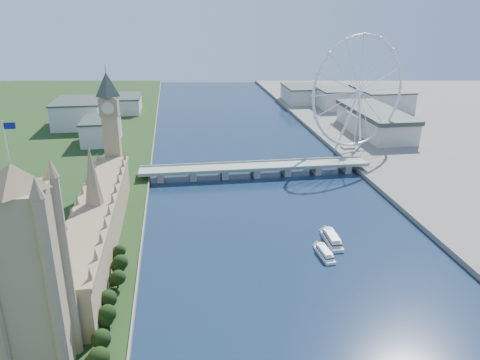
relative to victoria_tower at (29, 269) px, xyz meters
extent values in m
cube|color=tan|center=(0.00, 0.00, -8.49)|extent=(22.00, 22.00, 86.00)
pyramid|color=#937A59|center=(0.00, 0.00, 44.51)|extent=(28.16, 28.16, 10.00)
cylinder|color=silver|center=(0.00, 0.00, 52.51)|extent=(0.50, 0.50, 16.00)
cube|color=navy|center=(2.20, 0.00, 58.51)|extent=(4.00, 0.16, 2.40)
cube|color=tan|center=(7.00, 115.00, -37.49)|extent=(24.00, 200.00, 28.00)
cone|color=#937A59|center=(7.00, 115.00, -1.49)|extent=(12.00, 12.00, 40.00)
cube|color=tan|center=(7.00, 223.00, -11.49)|extent=(13.00, 13.00, 80.00)
cube|color=#937A59|center=(7.00, 223.00, 20.51)|extent=(15.00, 15.00, 14.00)
pyramid|color=#2D3833|center=(7.00, 223.00, 48.51)|extent=(20.02, 20.02, 20.00)
cube|color=gray|center=(135.00, 245.00, -45.99)|extent=(220.00, 22.00, 2.00)
cube|color=gray|center=(45.00, 245.00, -50.74)|extent=(6.00, 20.00, 7.50)
cube|color=gray|center=(75.00, 245.00, -50.74)|extent=(6.00, 20.00, 7.50)
cube|color=gray|center=(105.00, 245.00, -50.74)|extent=(6.00, 20.00, 7.50)
cube|color=gray|center=(135.00, 245.00, -50.74)|extent=(6.00, 20.00, 7.50)
cube|color=gray|center=(165.00, 245.00, -50.74)|extent=(6.00, 20.00, 7.50)
cube|color=gray|center=(195.00, 245.00, -50.74)|extent=(6.00, 20.00, 7.50)
cube|color=gray|center=(225.00, 245.00, -50.74)|extent=(6.00, 20.00, 7.50)
torus|color=silver|center=(255.00, 300.00, 13.51)|extent=(113.60, 39.12, 118.60)
cylinder|color=silver|center=(255.00, 300.00, 13.51)|extent=(7.25, 6.61, 6.00)
cube|color=gray|center=(252.00, 310.00, -50.49)|extent=(14.00, 10.00, 2.00)
cube|color=beige|center=(-25.00, 375.00, -38.49)|extent=(40.00, 60.00, 26.00)
cube|color=beige|center=(-65.00, 465.00, -35.49)|extent=(60.00, 80.00, 32.00)
cube|color=beige|center=(-15.00, 545.00, -40.49)|extent=(50.00, 70.00, 22.00)
cube|color=beige|center=(315.00, 525.00, -37.49)|extent=(60.00, 60.00, 28.00)
cube|color=beige|center=(375.00, 505.00, -36.49)|extent=(70.00, 90.00, 30.00)
cube|color=beige|center=(275.00, 585.00, -39.49)|extent=(60.00, 80.00, 24.00)
camera|label=1|loc=(61.00, -173.06, 98.66)|focal=35.00mm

